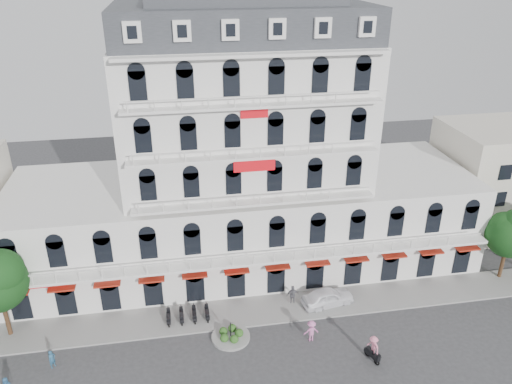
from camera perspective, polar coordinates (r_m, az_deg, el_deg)
name	(u,v)px	position (r m, az deg, el deg)	size (l,w,h in m)	color
sidewalk	(260,310)	(45.50, 0.47, -13.37)	(53.00, 4.00, 0.16)	gray
main_building	(244,169)	(48.10, -1.40, 2.63)	(45.00, 15.00, 25.80)	silver
flank_building_east	(505,177)	(62.79, 26.53, 1.53)	(14.00, 10.00, 12.00)	beige
traffic_island	(231,336)	(42.78, -2.90, -16.08)	(3.20, 3.20, 1.60)	gray
parked_scooter_row	(188,321)	(44.94, -7.74, -14.36)	(4.40, 1.80, 1.10)	black
tree_east_inner	(511,232)	(52.54, 27.12, -4.04)	(4.40, 4.37, 7.57)	#382314
parked_car	(328,297)	(46.25, 8.21, -11.79)	(1.92, 4.78, 1.63)	white
rider_center	(373,348)	(41.26, 13.22, -16.94)	(1.05, 1.64, 2.31)	black
pedestrian_mid	(293,295)	(45.87, 4.22, -11.67)	(1.14, 0.47, 1.94)	slate
pedestrian_right	(311,331)	(42.34, 6.33, -15.49)	(1.24, 0.71, 1.92)	#D36FB1
pedestrian_far	(52,359)	(42.97, -22.28, -17.26)	(0.56, 0.37, 1.53)	#2A5A7E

